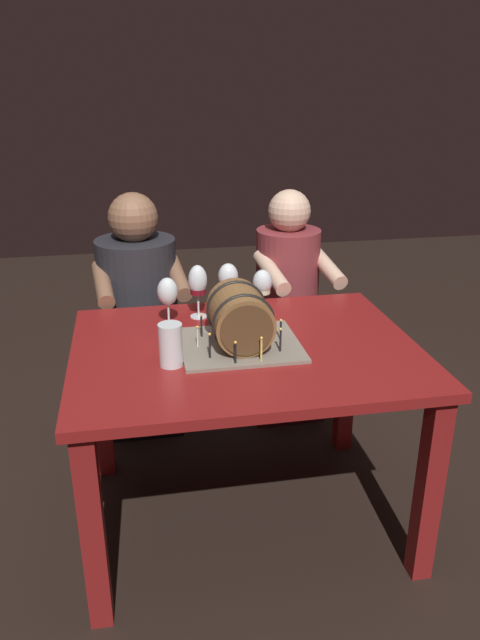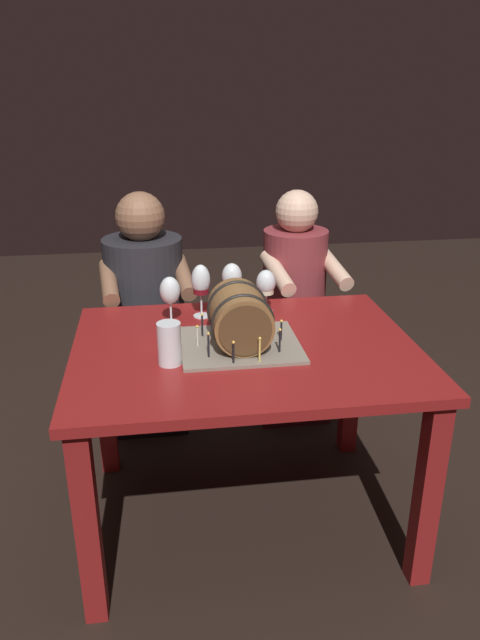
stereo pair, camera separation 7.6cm
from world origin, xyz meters
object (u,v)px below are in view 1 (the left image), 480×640
at_px(dining_table, 245,375).
at_px(barrel_cake, 240,321).
at_px(wine_glass_red, 198,283).
at_px(wine_glass_white, 262,284).
at_px(wine_glass_rose, 227,278).
at_px(person_seated_right, 286,320).
at_px(beer_pint, 171,346).
at_px(wine_glass_empty, 168,293).
at_px(person_seated_left, 140,323).

relative_size(dining_table, barrel_cake, 2.90).
distance_m(dining_table, barrel_cake, 0.21).
bearing_deg(wine_glass_red, wine_glass_white, 1.81).
distance_m(wine_glass_white, wine_glass_rose, 0.14).
relative_size(wine_glass_red, person_seated_right, 0.18).
relative_size(barrel_cake, wine_glass_red, 1.96).
distance_m(wine_glass_red, beer_pint, 0.43).
relative_size(wine_glass_white, person_seated_right, 0.15).
height_order(barrel_cake, person_seated_right, person_seated_right).
relative_size(wine_glass_red, beer_pint, 1.47).
xyz_separation_m(wine_glass_white, wine_glass_rose, (-0.13, 0.05, 0.02)).
distance_m(wine_glass_empty, beer_pint, 0.34).
relative_size(dining_table, person_seated_right, 1.05).
height_order(barrel_cake, beer_pint, barrel_cake).
bearing_deg(wine_glass_empty, barrel_cake, -45.44).
xyz_separation_m(beer_pint, person_seated_right, (0.62, 0.87, -0.30)).
bearing_deg(barrel_cake, wine_glass_rose, 87.41).
distance_m(beer_pint, person_seated_left, 0.91).
height_order(dining_table, person_seated_left, person_seated_left).
xyz_separation_m(person_seated_left, person_seated_right, (0.71, -0.00, -0.04)).
xyz_separation_m(wine_glass_red, beer_pint, (-0.14, -0.40, -0.07)).
xyz_separation_m(barrel_cake, wine_glass_rose, (0.02, 0.36, 0.04)).
xyz_separation_m(barrel_cake, wine_glass_red, (-0.11, 0.30, 0.04)).
bearing_deg(person_seated_left, person_seated_right, -0.05).
bearing_deg(wine_glass_red, person_seated_right, 43.82).
height_order(wine_glass_red, wine_glass_white, wine_glass_red).
relative_size(wine_glass_white, beer_pint, 1.23).
height_order(wine_glass_red, person_seated_left, person_seated_left).
relative_size(dining_table, beer_pint, 8.38).
bearing_deg(beer_pint, wine_glass_red, 71.27).
bearing_deg(wine_glass_white, beer_pint, -133.63).
height_order(dining_table, wine_glass_rose, wine_glass_rose).
relative_size(barrel_cake, wine_glass_rose, 2.14).
bearing_deg(wine_glass_rose, beer_pint, -119.57).
bearing_deg(person_seated_left, dining_table, -65.23).
xyz_separation_m(barrel_cake, wine_glass_white, (0.15, 0.31, 0.02)).
distance_m(wine_glass_empty, person_seated_right, 0.88).
distance_m(barrel_cake, wine_glass_empty, 0.33).
bearing_deg(person_seated_right, wine_glass_rose, -131.39).
bearing_deg(wine_glass_rose, wine_glass_white, -20.52).
relative_size(wine_glass_white, person_seated_left, 0.15).
bearing_deg(person_seated_right, person_seated_left, 179.95).
distance_m(dining_table, person_seated_right, 0.85).
bearing_deg(person_seated_left, wine_glass_red, -64.02).
distance_m(barrel_cake, wine_glass_red, 0.33).
bearing_deg(wine_glass_white, person_seated_left, 136.64).
bearing_deg(person_seated_right, beer_pint, -125.53).
bearing_deg(wine_glass_white, person_seated_right, 63.59).
xyz_separation_m(wine_glass_rose, person_seated_right, (0.36, 0.40, -0.36)).
height_order(wine_glass_rose, person_seated_right, person_seated_right).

